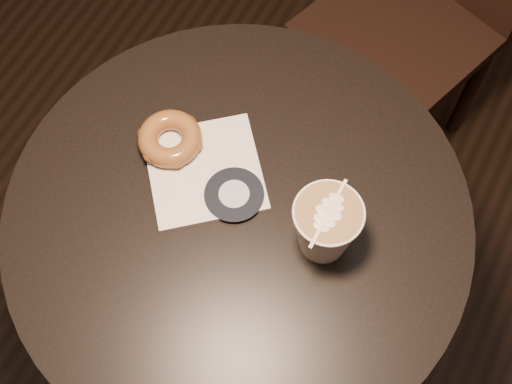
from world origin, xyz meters
TOP-DOWN VIEW (x-y plane):
  - cafe_table at (0.00, 0.00)m, footprint 0.70×0.70m
  - pastry_bag at (-0.08, 0.04)m, footprint 0.24×0.24m
  - doughnut at (-0.15, 0.05)m, footprint 0.10×0.10m
  - latte_cup at (0.13, 0.02)m, footprint 0.10×0.10m

SIDE VIEW (x-z plane):
  - cafe_table at x=0.00m, z-range 0.18..0.93m
  - pastry_bag at x=-0.08m, z-range 0.75..0.76m
  - doughnut at x=-0.15m, z-range 0.76..0.79m
  - latte_cup at x=0.13m, z-range 0.75..0.86m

